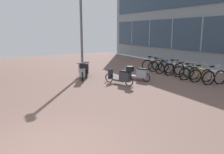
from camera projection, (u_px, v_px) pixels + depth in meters
name	position (u px, v px, depth m)	size (l,w,h in m)	color
ground	(102.00, 144.00, 5.24)	(21.00, 40.00, 0.13)	#29323A
bicycle_rack_00	(214.00, 77.00, 10.89)	(1.38, 0.48, 1.00)	black
bicycle_rack_01	(201.00, 75.00, 11.41)	(1.29, 0.55, 0.97)	black
bicycle_rack_02	(189.00, 73.00, 11.94)	(1.30, 0.47, 0.98)	black
bicycle_rack_03	(184.00, 71.00, 12.66)	(1.20, 0.57, 0.93)	black
bicycle_rack_04	(174.00, 69.00, 13.21)	(1.41, 0.48, 1.02)	black
bicycle_rack_05	(164.00, 68.00, 13.72)	(1.29, 0.48, 0.92)	black
bicycle_rack_06	(158.00, 66.00, 14.34)	(1.27, 0.65, 0.98)	black
bicycle_rack_07	(152.00, 65.00, 14.93)	(1.28, 0.68, 0.99)	black
scooter_near	(86.00, 69.00, 12.92)	(0.87, 1.63, 0.79)	black
scooter_mid	(123.00, 76.00, 10.82)	(0.89, 1.62, 0.98)	black
scooter_far	(82.00, 71.00, 11.98)	(0.84, 1.75, 1.00)	black
scooter_extra	(139.00, 74.00, 11.80)	(0.86, 1.70, 0.71)	black
lamp_post	(81.00, 21.00, 12.66)	(0.20, 0.52, 5.64)	slate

